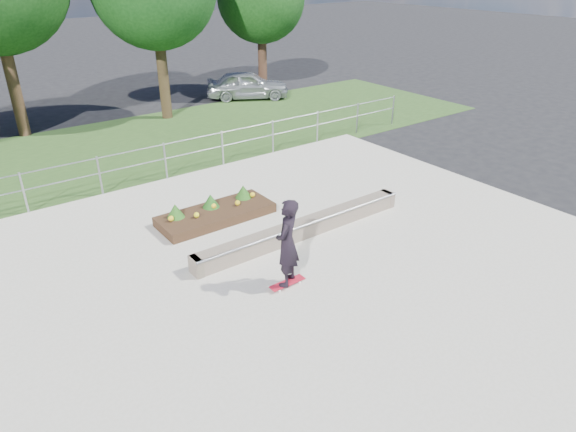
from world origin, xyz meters
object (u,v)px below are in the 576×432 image
at_px(grind_ledge, 304,228).
at_px(skateboarder, 287,243).
at_px(planter_bed, 215,212).
at_px(parked_car, 248,85).

height_order(grind_ledge, skateboarder, skateboarder).
height_order(planter_bed, parked_car, parked_car).
relative_size(grind_ledge, parked_car, 1.53).
xyz_separation_m(grind_ledge, planter_bed, (-1.27, 2.11, -0.02)).
height_order(grind_ledge, planter_bed, planter_bed).
relative_size(planter_bed, parked_car, 0.76).
relative_size(skateboarder, parked_car, 0.50).
bearing_deg(planter_bed, parked_car, 53.71).
xyz_separation_m(grind_ledge, skateboarder, (-1.61, -1.50, 0.81)).
height_order(planter_bed, skateboarder, skateboarder).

